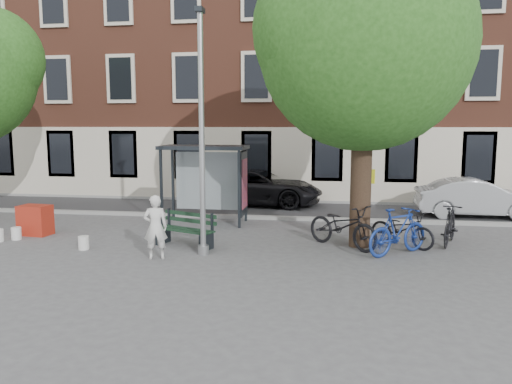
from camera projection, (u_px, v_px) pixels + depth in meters
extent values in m
plane|color=#4C4C4F|center=(203.00, 254.00, 12.81)|extent=(90.00, 90.00, 0.00)
cube|color=#28282B|center=(249.00, 209.00, 19.67)|extent=(40.00, 4.00, 0.01)
cube|color=gray|center=(240.00, 217.00, 17.70)|extent=(40.00, 0.25, 0.12)
cube|color=gray|center=(257.00, 200.00, 21.62)|extent=(40.00, 0.25, 0.12)
cube|color=brown|center=(269.00, 49.00, 24.60)|extent=(30.00, 8.00, 14.00)
cylinder|color=#9EA0A3|center=(202.00, 137.00, 12.41)|extent=(0.14, 0.14, 6.00)
cylinder|color=#9EA0A3|center=(203.00, 250.00, 12.80)|extent=(0.28, 0.28, 0.24)
cube|color=#1E2328|center=(200.00, 10.00, 12.00)|extent=(0.18, 0.35, 0.12)
cylinder|color=black|center=(361.00, 185.00, 13.45)|extent=(0.56, 0.56, 3.40)
sphere|color=#224F17|center=(365.00, 43.00, 12.95)|extent=(5.60, 5.60, 5.60)
sphere|color=#224F17|center=(399.00, 26.00, 13.14)|extent=(3.92, 3.92, 3.92)
sphere|color=#224F17|center=(334.00, 30.00, 12.74)|extent=(4.20, 4.20, 4.20)
sphere|color=#224F17|center=(376.00, 12.00, 11.96)|extent=(3.64, 3.64, 3.64)
cube|color=#1E2328|center=(161.00, 188.00, 16.32)|extent=(0.08, 0.08, 2.50)
cube|color=#1E2328|center=(239.00, 190.00, 15.93)|extent=(0.08, 0.08, 2.50)
cube|color=#1E2328|center=(173.00, 184.00, 17.50)|extent=(0.08, 0.08, 2.50)
cube|color=#1E2328|center=(246.00, 185.00, 17.10)|extent=(0.08, 0.08, 2.50)
cube|color=#1E2328|center=(204.00, 147.00, 16.54)|extent=(2.85, 1.45, 0.12)
cube|color=#8C999E|center=(209.00, 181.00, 17.29)|extent=(2.34, 0.04, 2.00)
cube|color=#1E2328|center=(243.00, 183.00, 16.50)|extent=(0.12, 1.14, 2.12)
cube|color=#D84C19|center=(245.00, 184.00, 16.49)|extent=(0.02, 0.90, 1.62)
imported|color=silver|center=(155.00, 227.00, 12.30)|extent=(0.67, 0.54, 1.60)
cube|color=#1E2328|center=(163.00, 235.00, 13.97)|extent=(0.29, 0.54, 0.45)
cube|color=#1E2328|center=(206.00, 242.00, 13.19)|extent=(0.29, 0.54, 0.45)
cube|color=black|center=(180.00, 231.00, 13.40)|extent=(1.68, 0.79, 0.04)
cube|color=black|center=(184.00, 230.00, 13.55)|extent=(1.68, 0.79, 0.04)
cube|color=black|center=(188.00, 228.00, 13.70)|extent=(1.68, 0.79, 0.04)
cube|color=black|center=(190.00, 221.00, 13.76)|extent=(1.65, 0.72, 0.10)
cube|color=black|center=(190.00, 214.00, 13.74)|extent=(1.65, 0.72, 0.10)
imported|color=black|center=(343.00, 226.00, 13.48)|extent=(2.25, 2.04, 1.19)
imported|color=navy|center=(398.00, 231.00, 12.70)|extent=(1.92, 1.78, 1.23)
imported|color=black|center=(402.00, 229.00, 13.55)|extent=(1.90, 1.62, 0.98)
imported|color=black|center=(450.00, 225.00, 13.80)|extent=(1.11, 1.88, 1.09)
imported|color=black|center=(258.00, 187.00, 20.68)|extent=(5.48, 2.90, 1.47)
imported|color=#A2A4A9|center=(477.00, 198.00, 17.91)|extent=(4.21, 1.49, 1.39)
cube|color=#9E2415|center=(35.00, 220.00, 15.03)|extent=(0.96, 0.69, 0.90)
cylinder|color=silver|center=(84.00, 243.00, 13.30)|extent=(0.36, 0.36, 0.36)
cylinder|color=silver|center=(16.00, 233.00, 14.43)|extent=(0.32, 0.32, 0.36)
cylinder|color=#9EA0A3|center=(369.00, 202.00, 15.42)|extent=(0.04, 0.04, 1.89)
cube|color=yellow|center=(370.00, 176.00, 15.31)|extent=(0.32, 0.16, 0.44)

